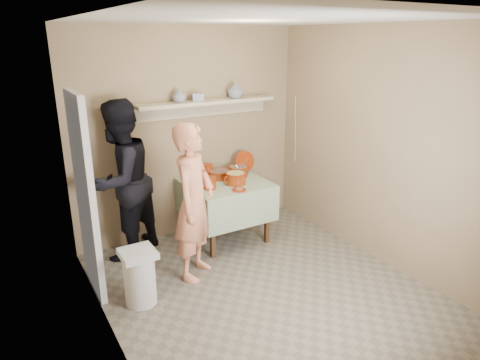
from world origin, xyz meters
TOP-DOWN VIEW (x-y plane):
  - ground at (0.00, 0.00)m, footprint 3.50×3.50m
  - tile_panel at (-1.46, 0.95)m, footprint 0.06×0.70m
  - plate_stack_a at (-0.02, 1.56)m, footprint 0.16×0.16m
  - plate_stack_b at (0.15, 1.56)m, footprint 0.14×0.14m
  - bowl_stack at (-0.03, 1.14)m, footprint 0.15×0.15m
  - empty_bowl at (-0.10, 1.37)m, footprint 0.18×0.18m
  - propped_lid at (0.70, 1.56)m, footprint 0.29×0.08m
  - vase_right at (0.59, 1.61)m, footprint 0.25×0.25m
  - vase_left at (-0.16, 1.63)m, footprint 0.18×0.18m
  - ceramic_box at (0.07, 1.61)m, footprint 0.16×0.13m
  - person_cook at (-0.46, 0.66)m, footprint 0.72×0.71m
  - person_helper at (-0.97, 1.51)m, footprint 1.13×1.08m
  - room_shell at (0.00, 0.00)m, footprint 3.04×3.54m
  - serving_table at (0.25, 1.28)m, footprint 0.97×0.97m
  - cazuela_meat_a at (0.25, 1.44)m, footprint 0.30×0.30m
  - cazuela_meat_b at (0.56, 1.48)m, footprint 0.28×0.28m
  - ladle at (0.52, 1.45)m, footprint 0.08×0.26m
  - cazuela_rice at (0.32, 1.13)m, footprint 0.33×0.25m
  - front_plate at (0.23, 0.91)m, footprint 0.16×0.16m
  - wall_shelf at (0.20, 1.65)m, footprint 1.80×0.25m
  - trash_bin at (-1.14, 0.45)m, footprint 0.32×0.32m
  - electrical_cord at (1.47, 1.48)m, footprint 0.01×0.05m

SIDE VIEW (x-z plane):
  - ground at x=0.00m, z-range 0.00..0.00m
  - trash_bin at x=-1.14m, z-range 0.00..0.56m
  - serving_table at x=0.25m, z-range 0.26..1.02m
  - front_plate at x=0.23m, z-range 0.76..0.78m
  - empty_bowl at x=-0.10m, z-range 0.76..0.81m
  - cazuela_meat_a at x=0.25m, z-range 0.77..0.87m
  - cazuela_meat_b at x=0.56m, z-range 0.77..0.87m
  - person_cook at x=-0.46m, z-range 0.00..1.67m
  - bowl_stack at x=-0.03m, z-range 0.76..0.91m
  - plate_stack_b at x=0.15m, z-range 0.76..0.93m
  - cazuela_rice at x=0.32m, z-range 0.77..0.92m
  - plate_stack_a at x=-0.02m, z-range 0.76..0.98m
  - ladle at x=0.52m, z-range 0.78..0.97m
  - propped_lid at x=0.70m, z-range 0.74..1.02m
  - person_helper at x=-0.97m, z-range 0.00..1.83m
  - tile_panel at x=-1.46m, z-range 0.00..2.00m
  - electrical_cord at x=1.47m, z-range 0.80..1.70m
  - room_shell at x=0.00m, z-range 0.30..2.92m
  - wall_shelf at x=0.20m, z-range 1.57..1.78m
  - ceramic_box at x=0.07m, z-range 1.72..1.82m
  - vase_left at x=-0.16m, z-range 1.72..1.89m
  - vase_right at x=0.59m, z-range 1.72..1.92m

